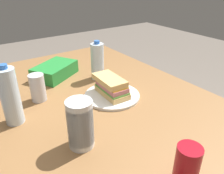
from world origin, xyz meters
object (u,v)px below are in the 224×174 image
object	(u,v)px
paper_plate	(112,96)
sandwich	(111,86)
plastic_cup_stack	(80,124)
soda_can_silver	(38,88)
soda_can_red	(187,166)
chip_bag	(55,71)
water_bottle_tall	(97,61)
water_bottle_spare	(10,96)
dining_table	(105,121)

from	to	relation	value
paper_plate	sandwich	distance (m)	0.05
plastic_cup_stack	soda_can_silver	size ratio (longest dim) A/B	1.37
paper_plate	soda_can_red	size ratio (longest dim) A/B	2.06
soda_can_silver	soda_can_red	bearing A→B (deg)	-165.30
plastic_cup_stack	soda_can_silver	world-z (taller)	plastic_cup_stack
soda_can_red	chip_bag	size ratio (longest dim) A/B	0.53
sandwich	water_bottle_tall	xyz separation A→B (m)	(0.21, -0.06, 0.04)
paper_plate	sandwich	size ratio (longest dim) A/B	1.35
soda_can_silver	chip_bag	bearing A→B (deg)	-38.30
soda_can_red	water_bottle_spare	bearing A→B (deg)	28.85
plastic_cup_stack	water_bottle_spare	xyz separation A→B (m)	(0.26, 0.15, 0.03)
chip_bag	soda_can_silver	distance (m)	0.25
sandwich	water_bottle_tall	world-z (taller)	water_bottle_tall
sandwich	water_bottle_spare	world-z (taller)	water_bottle_spare
sandwich	soda_can_silver	world-z (taller)	soda_can_silver
water_bottle_tall	soda_can_silver	xyz separation A→B (m)	(-0.05, 0.34, -0.04)
chip_bag	water_bottle_tall	bearing A→B (deg)	109.70
dining_table	water_bottle_tall	world-z (taller)	water_bottle_tall
sandwich	water_bottle_tall	bearing A→B (deg)	-14.98
soda_can_red	dining_table	bearing A→B (deg)	-5.80
paper_plate	water_bottle_spare	distance (m)	0.43
paper_plate	chip_bag	size ratio (longest dim) A/B	1.10
dining_table	water_bottle_spare	distance (m)	0.41
paper_plate	plastic_cup_stack	world-z (taller)	plastic_cup_stack
paper_plate	plastic_cup_stack	xyz separation A→B (m)	(-0.21, 0.27, 0.08)
dining_table	soda_can_red	size ratio (longest dim) A/B	12.46
dining_table	soda_can_red	xyz separation A→B (m)	(-0.46, 0.05, 0.15)
dining_table	plastic_cup_stack	size ratio (longest dim) A/B	9.10
soda_can_red	soda_can_silver	bearing A→B (deg)	14.70
chip_bag	plastic_cup_stack	xyz separation A→B (m)	(-0.57, 0.14, 0.05)
dining_table	water_bottle_tall	bearing A→B (deg)	-25.19
dining_table	chip_bag	world-z (taller)	chip_bag
water_bottle_spare	sandwich	bearing A→B (deg)	-96.56
water_bottle_spare	paper_plate	bearing A→B (deg)	-97.06
chip_bag	water_bottle_tall	distance (m)	0.24
water_bottle_tall	plastic_cup_stack	bearing A→B (deg)	142.64
plastic_cup_stack	water_bottle_spare	size ratio (longest dim) A/B	0.71
dining_table	paper_plate	world-z (taller)	paper_plate
paper_plate	plastic_cup_stack	size ratio (longest dim) A/B	1.51
sandwich	soda_can_silver	xyz separation A→B (m)	(0.16, 0.28, 0.01)
sandwich	chip_bag	size ratio (longest dim) A/B	0.81
water_bottle_tall	soda_can_silver	distance (m)	0.34
dining_table	plastic_cup_stack	xyz separation A→B (m)	(-0.17, 0.20, 0.17)
water_bottle_spare	water_bottle_tall	bearing A→B (deg)	-71.06
water_bottle_spare	dining_table	bearing A→B (deg)	-103.93
sandwich	soda_can_red	size ratio (longest dim) A/B	1.52
plastic_cup_stack	soda_can_silver	distance (m)	0.37
water_bottle_tall	plastic_cup_stack	size ratio (longest dim) A/B	1.23
plastic_cup_stack	chip_bag	bearing A→B (deg)	-13.82
water_bottle_spare	plastic_cup_stack	bearing A→B (deg)	-150.44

